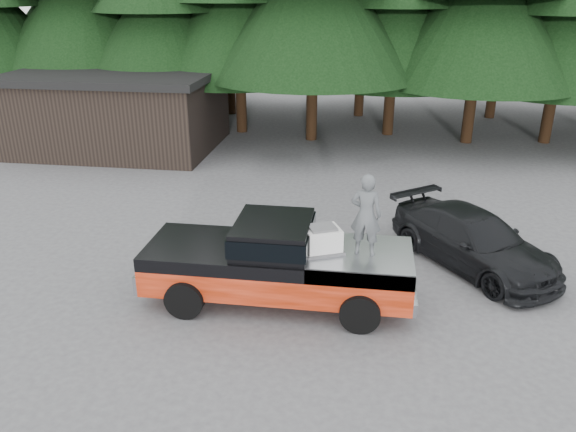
# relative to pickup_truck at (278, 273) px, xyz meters

# --- Properties ---
(ground) EXTENTS (120.00, 120.00, 0.00)m
(ground) POSITION_rel_pickup_truck_xyz_m (0.20, -0.16, -0.67)
(ground) COLOR #4A4A4D
(ground) RESTS_ON ground
(pickup_truck) EXTENTS (6.00, 2.04, 1.33)m
(pickup_truck) POSITION_rel_pickup_truck_xyz_m (0.00, 0.00, 0.00)
(pickup_truck) COLOR #EC4624
(pickup_truck) RESTS_ON ground
(truck_cab) EXTENTS (1.66, 1.90, 0.59)m
(truck_cab) POSITION_rel_pickup_truck_xyz_m (-0.10, 0.00, 0.96)
(truck_cab) COLOR black
(truck_cab) RESTS_ON pickup_truck
(air_compressor) EXTENTS (0.93, 0.86, 0.51)m
(air_compressor) POSITION_rel_pickup_truck_xyz_m (0.97, -0.09, 0.92)
(air_compressor) COLOR white
(air_compressor) RESTS_ON pickup_truck
(man_on_bed) EXTENTS (0.71, 0.52, 1.78)m
(man_on_bed) POSITION_rel_pickup_truck_xyz_m (1.86, -0.08, 1.55)
(man_on_bed) COLOR #525659
(man_on_bed) RESTS_ON pickup_truck
(parked_car) EXTENTS (4.42, 4.94, 1.38)m
(parked_car) POSITION_rel_pickup_truck_xyz_m (4.56, 2.41, 0.02)
(parked_car) COLOR black
(parked_car) RESTS_ON ground
(utility_building) EXTENTS (8.40, 6.40, 3.30)m
(utility_building) POSITION_rel_pickup_truck_xyz_m (-8.80, 11.84, 1.00)
(utility_building) COLOR black
(utility_building) RESTS_ON ground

